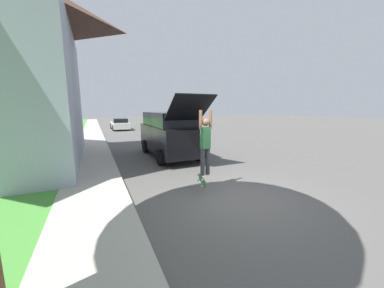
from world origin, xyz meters
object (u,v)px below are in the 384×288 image
(skateboarder, at_px, (205,142))
(skateboard, at_px, (202,180))
(suv_parked, at_px, (169,133))
(car_down_street, at_px, (120,124))

(skateboarder, distance_m, skateboard, 1.13)
(suv_parked, xyz_separation_m, car_down_street, (-0.66, 15.65, -0.56))
(suv_parked, relative_size, car_down_street, 1.24)
(suv_parked, bearing_deg, car_down_street, 92.42)
(car_down_street, bearing_deg, suv_parked, -87.58)
(car_down_street, xyz_separation_m, skateboard, (0.01, -20.47, -0.29))
(car_down_street, height_order, skateboarder, skateboarder)
(skateboarder, bearing_deg, car_down_street, 90.42)
(suv_parked, xyz_separation_m, skateboarder, (-0.51, -4.76, 0.26))
(skateboard, bearing_deg, suv_parked, 82.29)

